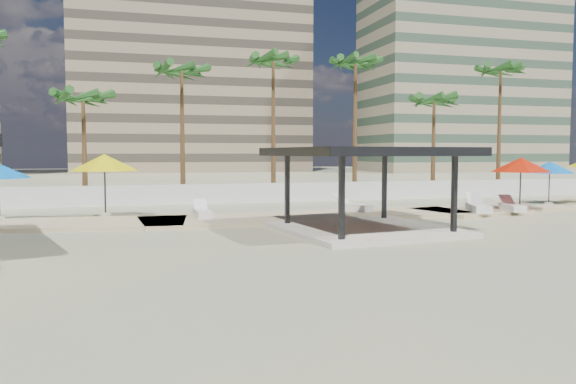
# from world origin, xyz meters

# --- Properties ---
(ground) EXTENTS (200.00, 200.00, 0.00)m
(ground) POSITION_xyz_m (0.00, 0.00, 0.00)
(ground) COLOR tan
(ground) RESTS_ON ground
(promenade) EXTENTS (44.45, 7.97, 0.24)m
(promenade) POSITION_xyz_m (2.00, 7.67, 0.06)
(promenade) COLOR #C6B284
(promenade) RESTS_ON ground
(boundary_wall) EXTENTS (56.00, 0.30, 1.20)m
(boundary_wall) POSITION_xyz_m (0.00, 16.00, 0.60)
(boundary_wall) COLOR silver
(boundary_wall) RESTS_ON ground
(building_mid) EXTENTS (38.00, 16.00, 30.40)m
(building_mid) POSITION_xyz_m (4.00, 78.00, 14.27)
(building_mid) COLOR #847259
(building_mid) RESTS_ON ground
(building_east) EXTENTS (32.00, 15.00, 36.40)m
(building_east) POSITION_xyz_m (48.00, 66.00, 17.27)
(building_east) COLOR gray
(building_east) RESTS_ON ground
(pavilion_central) EXTENTS (7.30, 7.30, 3.32)m
(pavilion_central) POSITION_xyz_m (2.54, 1.97, 1.98)
(pavilion_central) COLOR beige
(pavilion_central) RESTS_ON ground
(umbrella_b) EXTENTS (4.24, 4.24, 2.88)m
(umbrella_b) POSITION_xyz_m (-7.50, 9.20, 2.65)
(umbrella_b) COLOR beige
(umbrella_b) RESTS_ON promenade
(umbrella_c) EXTENTS (3.93, 3.93, 2.69)m
(umbrella_c) POSITION_xyz_m (12.82, 5.92, 2.50)
(umbrella_c) COLOR beige
(umbrella_c) RESTS_ON promenade
(umbrella_d) EXTENTS (3.54, 3.54, 2.44)m
(umbrella_d) POSITION_xyz_m (16.72, 8.37, 2.28)
(umbrella_d) COLOR beige
(umbrella_d) RESTS_ON promenade
(lounger_a) EXTENTS (0.71, 2.01, 0.76)m
(lounger_a) POSITION_xyz_m (-3.19, 7.44, 0.36)
(lounger_a) COLOR white
(lounger_a) RESTS_ON promenade
(lounger_b) EXTENTS (1.50, 2.47, 0.89)m
(lounger_b) POSITION_xyz_m (10.32, 5.85, 0.39)
(lounger_b) COLOR white
(lounger_b) RESTS_ON promenade
(lounger_c) EXTENTS (1.66, 2.22, 0.82)m
(lounger_c) POSITION_xyz_m (4.53, 8.18, 0.38)
(lounger_c) COLOR white
(lounger_c) RESTS_ON promenade
(lounger_d) EXTENTS (1.11, 2.10, 0.76)m
(lounger_d) POSITION_xyz_m (12.30, 5.84, 0.36)
(lounger_d) COLOR white
(lounger_d) RESTS_ON promenade
(palm_c) EXTENTS (3.00, 3.00, 7.29)m
(palm_c) POSITION_xyz_m (-9.00, 18.10, 6.24)
(palm_c) COLOR brown
(palm_c) RESTS_ON ground
(palm_d) EXTENTS (3.00, 3.00, 9.26)m
(palm_d) POSITION_xyz_m (-3.00, 18.90, 8.10)
(palm_d) COLOR brown
(palm_d) RESTS_ON ground
(palm_e) EXTENTS (3.00, 3.00, 10.07)m
(palm_e) POSITION_xyz_m (3.00, 18.40, 8.86)
(palm_e) COLOR brown
(palm_e) RESTS_ON ground
(palm_f) EXTENTS (3.00, 3.00, 10.24)m
(palm_f) POSITION_xyz_m (9.00, 18.60, 9.01)
(palm_f) COLOR brown
(palm_f) RESTS_ON ground
(palm_g) EXTENTS (3.00, 3.00, 7.72)m
(palm_g) POSITION_xyz_m (15.00, 18.20, 6.64)
(palm_g) COLOR brown
(palm_g) RESTS_ON ground
(palm_h) EXTENTS (3.00, 3.00, 10.25)m
(palm_h) POSITION_xyz_m (21.00, 18.80, 9.02)
(palm_h) COLOR brown
(palm_h) RESTS_ON ground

